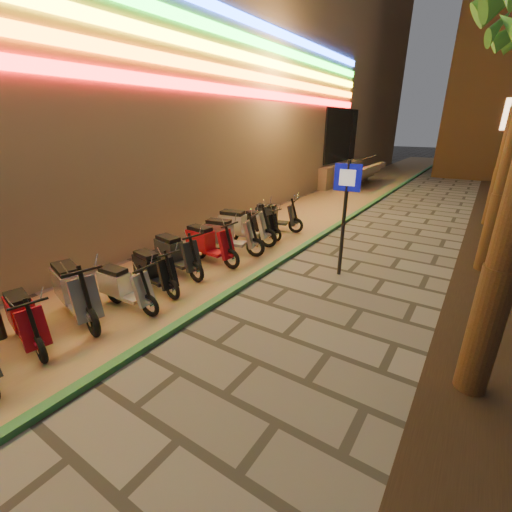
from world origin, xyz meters
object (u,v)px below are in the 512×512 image
Objects in this scene: scooter_6 at (153,270)px; scooter_12 at (274,216)px; pedestrian_sign at (345,203)px; scooter_5 at (123,287)px; scooter_3 at (25,319)px; scooter_8 at (207,243)px; scooter_7 at (175,254)px; scooter_9 at (228,235)px; scooter_11 at (260,223)px; scooter_4 at (74,291)px; scooter_10 at (241,226)px.

scooter_6 is 0.91× the size of scooter_12.
pedestrian_sign is 5.11m from scooter_5.
scooter_5 is (0.31, 1.65, -0.01)m from scooter_3.
scooter_5 is 0.86× the size of scooter_8.
scooter_7 is at bearing 102.87° from scooter_3.
scooter_8 reaches higher than scooter_5.
scooter_7 is 0.96× the size of scooter_8.
scooter_6 is 2.72m from scooter_9.
scooter_9 is 1.06× the size of scooter_12.
scooter_4 is at bearing -80.50° from scooter_11.
scooter_11 is (0.04, 7.02, -0.01)m from scooter_3.
pedestrian_sign reaches higher than scooter_8.
scooter_5 is 0.84× the size of scooter_9.
pedestrian_sign is 3.60m from scooter_10.
scooter_12 is at bearing 100.30° from scooter_6.
scooter_7 is at bearing -100.87° from scooter_10.
scooter_12 is at bearing 93.74° from scooter_8.
scooter_9 is (0.12, 5.25, 0.08)m from scooter_3.
scooter_12 is at bearing 100.22° from scooter_11.
scooter_6 is at bearing -140.80° from pedestrian_sign.
pedestrian_sign is at bearing 53.40° from scooter_6.
scooter_7 reaches higher than scooter_11.
scooter_7 is at bearing -152.65° from pedestrian_sign.
scooter_7 is 0.89× the size of scooter_10.
scooter_10 is at bearing -85.12° from scooter_11.
scooter_8 is 2.58m from scooter_11.
scooter_8 is (-0.23, 2.78, 0.07)m from scooter_5.
scooter_4 is 5.21m from scooter_10.
scooter_3 is at bearing -68.77° from scooter_4.
pedestrian_sign reaches higher than scooter_7.
scooter_12 reaches higher than scooter_5.
scooter_4 is 1.20× the size of scooter_6.
pedestrian_sign is at bearing 67.56° from scooter_4.
scooter_6 is at bearing -84.30° from scooter_8.
pedestrian_sign is 3.63m from scooter_8.
scooter_5 is at bearing -71.36° from scooter_6.
scooter_11 is at bearing 94.15° from scooter_8.
scooter_10 is (0.07, 5.21, 0.01)m from scooter_4.
scooter_5 is 4.49m from scooter_10.
scooter_12 reaches higher than scooter_3.
scooter_3 is 5.25m from scooter_9.
scooter_10 reaches higher than scooter_12.
scooter_9 reaches higher than scooter_3.
scooter_10 is at bearing 97.84° from scooter_8.
pedestrian_sign is 6.61m from scooter_3.
scooter_4 is 0.86m from scooter_5.
scooter_10 reaches higher than scooter_6.
scooter_4 is 1.64m from scooter_6.
scooter_5 is at bearing -82.06° from scooter_8.
scooter_5 is (0.43, 0.73, -0.10)m from scooter_4.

